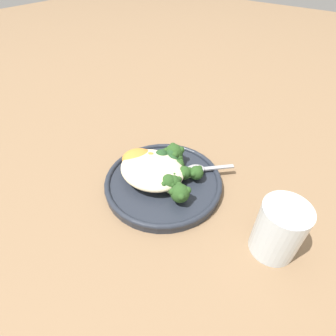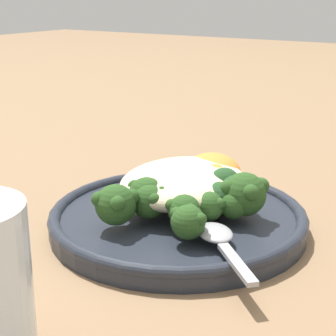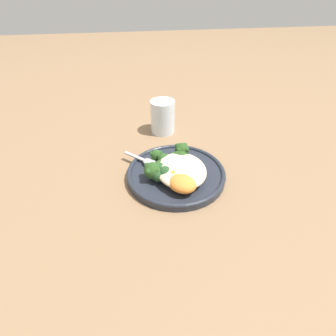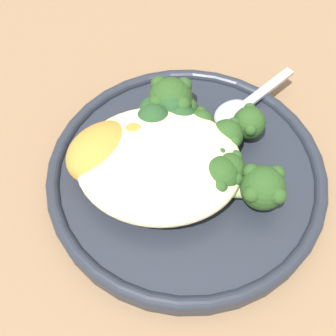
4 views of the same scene
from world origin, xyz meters
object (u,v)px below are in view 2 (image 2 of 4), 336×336
(broccoli_stalk_2, at_px, (155,199))
(broccoli_stalk_7, at_px, (229,194))
(plate, at_px, (182,218))
(quinoa_mound, at_px, (183,182))
(broccoli_stalk_0, at_px, (124,203))
(kale_tuft, at_px, (226,192))
(broccoli_stalk_3, at_px, (184,215))
(sweet_potato_chunk_0, at_px, (209,182))
(broccoli_stalk_6, at_px, (215,201))
(broccoli_stalk_1, at_px, (150,196))
(spoon, at_px, (219,238))
(sweet_potato_chunk_1, at_px, (213,171))
(broccoli_stalk_4, at_px, (182,208))
(broccoli_stalk_5, at_px, (199,203))

(broccoli_stalk_2, bearing_deg, broccoli_stalk_7, 118.36)
(plate, xyz_separation_m, quinoa_mound, (-0.02, -0.01, 0.03))
(broccoli_stalk_0, xyz_separation_m, kale_tuft, (-0.07, 0.07, 0.00))
(broccoli_stalk_3, bearing_deg, broccoli_stalk_7, 124.06)
(sweet_potato_chunk_0, bearing_deg, broccoli_stalk_6, 36.72)
(broccoli_stalk_6, bearing_deg, broccoli_stalk_7, 51.29)
(broccoli_stalk_1, distance_m, sweet_potato_chunk_0, 0.07)
(broccoli_stalk_1, bearing_deg, broccoli_stalk_0, -12.58)
(broccoli_stalk_6, xyz_separation_m, kale_tuft, (-0.01, 0.01, 0.01))
(broccoli_stalk_2, distance_m, kale_tuft, 0.07)
(broccoli_stalk_6, bearing_deg, broccoli_stalk_3, -88.47)
(broccoli_stalk_6, xyz_separation_m, spoon, (0.06, 0.03, -0.01))
(quinoa_mound, relative_size, spoon, 1.56)
(spoon, bearing_deg, broccoli_stalk_3, -149.96)
(broccoli_stalk_2, height_order, sweet_potato_chunk_0, sweet_potato_chunk_0)
(broccoli_stalk_6, distance_m, sweet_potato_chunk_1, 0.07)
(broccoli_stalk_4, relative_size, sweet_potato_chunk_0, 1.23)
(broccoli_stalk_2, bearing_deg, sweet_potato_chunk_0, 153.19)
(broccoli_stalk_4, xyz_separation_m, broccoli_stalk_6, (-0.03, 0.02, -0.00))
(quinoa_mound, bearing_deg, broccoli_stalk_3, 31.76)
(broccoli_stalk_7, bearing_deg, broccoli_stalk_3, -106.93)
(broccoli_stalk_0, xyz_separation_m, broccoli_stalk_5, (-0.05, 0.05, -0.01))
(quinoa_mound, relative_size, broccoli_stalk_4, 1.74)
(quinoa_mound, xyz_separation_m, broccoli_stalk_3, (0.06, 0.04, -0.01))
(broccoli_stalk_4, bearing_deg, kale_tuft, 112.92)
(sweet_potato_chunk_0, bearing_deg, sweet_potato_chunk_1, -159.46)
(broccoli_stalk_3, xyz_separation_m, broccoli_stalk_5, (-0.03, -0.00, -0.00))
(broccoli_stalk_1, relative_size, spoon, 0.86)
(broccoli_stalk_1, distance_m, broccoli_stalk_5, 0.05)
(broccoli_stalk_2, xyz_separation_m, broccoli_stalk_4, (0.00, 0.03, -0.00))
(broccoli_stalk_4, distance_m, broccoli_stalk_7, 0.05)
(broccoli_stalk_1, xyz_separation_m, broccoli_stalk_5, (-0.02, 0.04, -0.00))
(broccoli_stalk_2, height_order, broccoli_stalk_5, broccoli_stalk_2)
(broccoli_stalk_7, height_order, spoon, broccoli_stalk_7)
(broccoli_stalk_0, bearing_deg, plate, 160.30)
(broccoli_stalk_2, height_order, sweet_potato_chunk_1, sweet_potato_chunk_1)
(broccoli_stalk_1, height_order, broccoli_stalk_4, broccoli_stalk_1)
(quinoa_mound, distance_m, broccoli_stalk_6, 0.05)
(quinoa_mound, bearing_deg, broccoli_stalk_1, -11.92)
(broccoli_stalk_2, bearing_deg, plate, 142.47)
(plate, bearing_deg, spoon, 52.84)
(broccoli_stalk_2, height_order, broccoli_stalk_4, broccoli_stalk_2)
(broccoli_stalk_1, bearing_deg, quinoa_mound, 169.40)
(broccoli_stalk_4, xyz_separation_m, sweet_potato_chunk_0, (-0.06, -0.01, 0.00))
(broccoli_stalk_6, height_order, sweet_potato_chunk_1, sweet_potato_chunk_1)
(quinoa_mound, distance_m, broccoli_stalk_3, 0.07)
(broccoli_stalk_0, xyz_separation_m, broccoli_stalk_1, (-0.03, 0.01, -0.00))
(broccoli_stalk_2, relative_size, spoon, 0.89)
(broccoli_stalk_7, relative_size, sweet_potato_chunk_1, 1.80)
(broccoli_stalk_4, distance_m, kale_tuft, 0.05)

